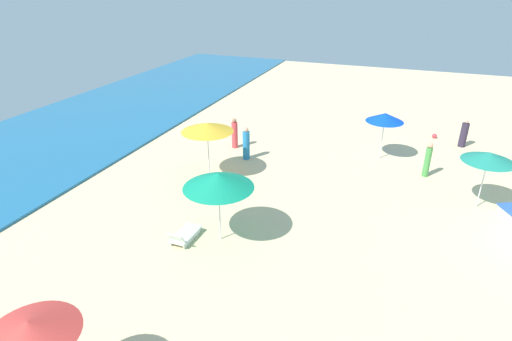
{
  "coord_description": "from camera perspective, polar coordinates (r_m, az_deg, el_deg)",
  "views": [
    {
      "loc": [
        -15.13,
        5.38,
        8.8
      ],
      "look_at": [
        -0.28,
        11.01,
        1.27
      ],
      "focal_mm": 29.28,
      "sensor_mm": 36.0,
      "label": 1
    }
  ],
  "objects": [
    {
      "name": "lounge_chair_3_0",
      "position": [
        18.78,
        -4.44,
        -1.68
      ],
      "size": [
        1.49,
        0.86,
        0.77
      ],
      "rotation": [
        0.0,
        0.0,
        1.75
      ],
      "color": "silver",
      "rests_on": "ground_plane"
    },
    {
      "name": "umbrella_5",
      "position": [
        9.95,
        -28.57,
        -18.46
      ],
      "size": [
        1.97,
        1.97,
        2.59
      ],
      "color": "silver",
      "rests_on": "ground_plane"
    },
    {
      "name": "lounge_chair_4_0",
      "position": [
        15.48,
        -9.8,
        -8.71
      ],
      "size": [
        1.44,
        0.66,
        0.64
      ],
      "rotation": [
        0.0,
        0.0,
        1.55
      ],
      "color": "silver",
      "rests_on": "ground_plane"
    },
    {
      "name": "lounge_chair_3_1",
      "position": [
        18.79,
        -6.55,
        -1.9
      ],
      "size": [
        1.49,
        0.79,
        0.68
      ],
      "rotation": [
        0.0,
        0.0,
        1.41
      ],
      "color": "silver",
      "rests_on": "ground_plane"
    },
    {
      "name": "beach_ball_0",
      "position": [
        26.76,
        23.2,
        4.36
      ],
      "size": [
        0.28,
        0.28,
        0.28
      ],
      "primitive_type": "sphere",
      "color": "#F03441",
      "rests_on": "ground_plane"
    },
    {
      "name": "umbrella_1",
      "position": [
        18.82,
        29.22,
        1.62
      ],
      "size": [
        2.02,
        2.02,
        2.45
      ],
      "color": "silver",
      "rests_on": "ground_plane"
    },
    {
      "name": "beachgoer_1",
      "position": [
        21.25,
        22.4,
        1.34
      ],
      "size": [
        0.37,
        0.37,
        1.71
      ],
      "rotation": [
        0.0,
        0.0,
        2.73
      ],
      "color": "#469545",
      "rests_on": "ground_plane"
    },
    {
      "name": "beachgoer_0",
      "position": [
        25.91,
        26.51,
        4.44
      ],
      "size": [
        0.51,
        0.51,
        1.56
      ],
      "rotation": [
        0.0,
        0.0,
        5.87
      ],
      "color": "#2F263A",
      "rests_on": "ground_plane"
    },
    {
      "name": "umbrella_3",
      "position": [
        19.22,
        -6.69,
        5.88
      ],
      "size": [
        2.41,
        2.41,
        2.66
      ],
      "color": "silver",
      "rests_on": "ground_plane"
    },
    {
      "name": "umbrella_2",
      "position": [
        22.16,
        17.21,
        6.95
      ],
      "size": [
        1.9,
        1.9,
        2.45
      ],
      "color": "silver",
      "rests_on": "ground_plane"
    },
    {
      "name": "ocean",
      "position": [
        25.92,
        -28.93,
        2.36
      ],
      "size": [
        60.0,
        10.96,
        0.12
      ],
      "primitive_type": "cube",
      "color": "#206593",
      "rests_on": "ground_plane"
    },
    {
      "name": "beachgoer_3",
      "position": [
        23.07,
        -2.93,
        5.0
      ],
      "size": [
        0.39,
        0.39,
        1.68
      ],
      "rotation": [
        0.0,
        0.0,
        1.39
      ],
      "color": "#DF4147",
      "rests_on": "ground_plane"
    },
    {
      "name": "beachgoer_4",
      "position": [
        21.57,
        -1.35,
        3.61
      ],
      "size": [
        0.48,
        0.48,
        1.73
      ],
      "rotation": [
        0.0,
        0.0,
        1.17
      ],
      "color": "#257CB8",
      "rests_on": "ground_plane"
    },
    {
      "name": "umbrella_4",
      "position": [
        14.31,
        -5.17,
        -1.36
      ],
      "size": [
        2.48,
        2.48,
        2.66
      ],
      "color": "silver",
      "rests_on": "ground_plane"
    }
  ]
}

